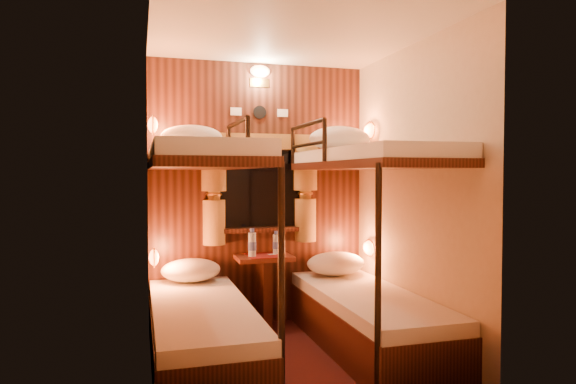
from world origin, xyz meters
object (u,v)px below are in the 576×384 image
object	(u,v)px
bunk_left	(201,289)
bottle_right	(276,244)
bunk_right	(367,279)
table	(264,282)
bottle_left	(252,245)

from	to	relation	value
bunk_left	bottle_right	xyz separation A→B (m)	(0.77, 0.84, 0.18)
bunk_right	table	distance (m)	1.02
bunk_left	table	distance (m)	1.02
bunk_left	bunk_right	distance (m)	1.30
bunk_left	bottle_left	bearing A→B (deg)	54.27
bunk_left	bottle_right	bearing A→B (deg)	47.24
table	bottle_right	bearing A→B (deg)	24.00
bunk_left	table	xyz separation A→B (m)	(0.65, 0.78, -0.14)
bottle_left	bottle_right	size ratio (longest dim) A/B	1.19
table	bottle_left	xyz separation A→B (m)	(-0.12, -0.04, 0.34)
table	bottle_left	distance (m)	0.37
bottle_left	bottle_right	xyz separation A→B (m)	(0.24, 0.10, -0.02)
table	bottle_left	bearing A→B (deg)	-159.54
bunk_right	bottle_left	bearing A→B (deg)	136.07
bunk_right	bottle_right	bearing A→B (deg)	121.91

